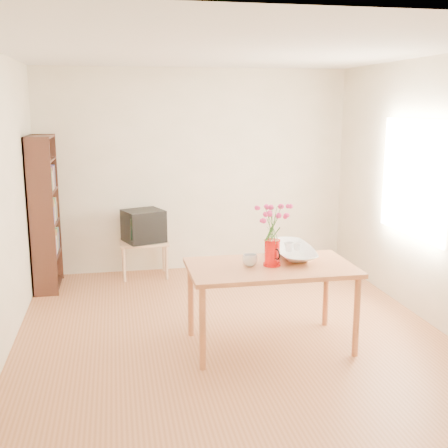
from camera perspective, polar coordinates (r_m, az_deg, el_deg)
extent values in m
plane|color=#965935|center=(5.48, 0.61, -10.93)|extent=(4.50, 4.50, 0.00)
plane|color=white|center=(5.07, 0.68, 17.26)|extent=(4.50, 4.50, 0.00)
plane|color=beige|center=(7.31, -2.94, 5.41)|extent=(4.00, 0.00, 4.00)
plane|color=beige|center=(3.00, 9.39, -4.30)|extent=(4.00, 0.00, 4.00)
plane|color=beige|center=(5.85, 20.22, 3.05)|extent=(0.00, 4.50, 4.50)
plane|color=white|center=(6.09, 18.67, 4.43)|extent=(0.00, 1.30, 1.30)
cube|color=#AA603A|center=(4.98, 4.77, -4.44)|extent=(1.46, 0.83, 0.04)
cylinder|color=#AA603A|center=(4.64, -2.19, -10.58)|extent=(0.06, 0.06, 0.71)
cylinder|color=#AA603A|center=(5.00, 13.31, -9.17)|extent=(0.06, 0.06, 0.71)
cylinder|color=#AA603A|center=(5.30, -3.41, -7.66)|extent=(0.06, 0.06, 0.71)
cylinder|color=#AA603A|center=(5.62, 10.32, -6.67)|extent=(0.06, 0.06, 0.71)
cube|color=tan|center=(7.12, -8.13, -1.86)|extent=(0.60, 0.45, 0.03)
cylinder|color=tan|center=(7.00, -10.12, -4.13)|extent=(0.04, 0.04, 0.43)
cylinder|color=tan|center=(7.02, -5.87, -3.95)|extent=(0.04, 0.04, 0.43)
cylinder|color=tan|center=(7.35, -10.18, -3.34)|extent=(0.04, 0.04, 0.43)
cylinder|color=tan|center=(7.38, -6.13, -3.17)|extent=(0.04, 0.04, 0.43)
cube|color=black|center=(6.53, -18.11, 0.48)|extent=(0.28, 0.02, 1.80)
cube|color=black|center=(7.19, -17.48, 1.53)|extent=(0.28, 0.03, 1.80)
cube|color=black|center=(6.87, -18.87, 0.99)|extent=(0.02, 0.70, 1.80)
cube|color=black|center=(7.06, -17.34, -5.83)|extent=(0.27, 0.65, 0.02)
cube|color=black|center=(6.96, -17.52, -3.01)|extent=(0.27, 0.65, 0.02)
cube|color=black|center=(6.88, -17.72, 0.05)|extent=(0.27, 0.65, 0.02)
cube|color=black|center=(6.82, -17.92, 3.18)|extent=(0.27, 0.65, 0.02)
cube|color=black|center=(6.77, -18.11, 6.19)|extent=(0.27, 0.65, 0.02)
cube|color=black|center=(6.75, -18.26, 8.38)|extent=(0.27, 0.65, 0.02)
cylinder|color=red|center=(4.94, 4.91, -2.98)|extent=(0.13, 0.13, 0.22)
cylinder|color=red|center=(4.97, 4.89, -4.10)|extent=(0.15, 0.15, 0.02)
cylinder|color=red|center=(4.91, 4.93, -1.68)|extent=(0.14, 0.14, 0.01)
cone|color=red|center=(4.86, 4.95, -2.13)|extent=(0.06, 0.07, 0.06)
torus|color=black|center=(5.02, 4.88, -2.62)|extent=(0.04, 0.10, 0.10)
imported|color=white|center=(4.94, 2.64, -3.68)|extent=(0.19, 0.19, 0.10)
imported|color=white|center=(5.24, 7.07, -0.55)|extent=(0.58, 0.58, 0.51)
imported|color=white|center=(5.24, 6.64, -1.07)|extent=(0.11, 0.11, 0.07)
imported|color=white|center=(5.28, 7.45, -1.03)|extent=(0.09, 0.09, 0.06)
cube|color=black|center=(7.08, -8.18, -0.18)|extent=(0.57, 0.55, 0.40)
cube|color=black|center=(7.15, -8.22, 0.10)|extent=(0.38, 0.32, 0.28)
cube|color=black|center=(6.86, -8.09, -0.39)|extent=(0.34, 0.13, 0.28)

